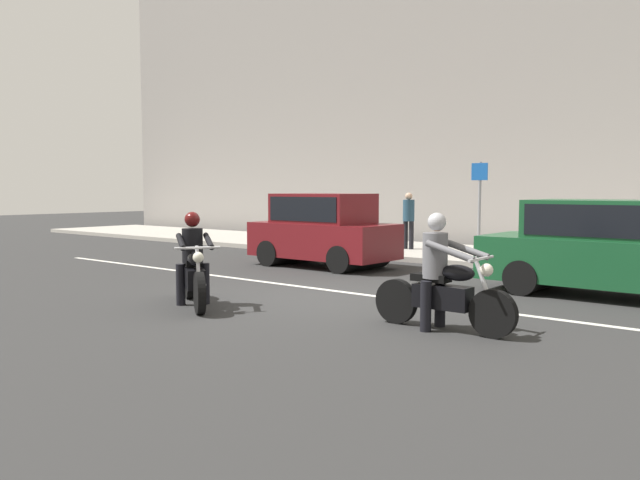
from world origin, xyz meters
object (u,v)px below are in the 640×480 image
at_px(parked_sedan_forest_green, 617,248).
at_px(parked_hatchback_maroon, 323,229).
at_px(street_sign_post, 479,200).
at_px(pedestrian_bystander, 409,216).
at_px(motorcycle_with_rider_black_leather, 194,268).
at_px(motorcycle_with_rider_gray, 442,283).

height_order(parked_sedan_forest_green, parked_hatchback_maroon, parked_hatchback_maroon).
height_order(street_sign_post, pedestrian_bystander, street_sign_post).
height_order(motorcycle_with_rider_black_leather, pedestrian_bystander, pedestrian_bystander).
xyz_separation_m(motorcycle_with_rider_gray, pedestrian_bystander, (-5.78, 8.55, 0.46)).
relative_size(motorcycle_with_rider_black_leather, street_sign_post, 0.76).
bearing_deg(pedestrian_bystander, street_sign_post, -18.10).
relative_size(parked_hatchback_maroon, pedestrian_bystander, 2.16).
distance_m(parked_sedan_forest_green, parked_hatchback_maroon, 6.84).
xyz_separation_m(motorcycle_with_rider_black_leather, parked_sedan_forest_green, (5.12, 5.22, 0.25)).
height_order(motorcycle_with_rider_gray, street_sign_post, street_sign_post).
bearing_deg(motorcycle_with_rider_gray, street_sign_post, 112.16).
bearing_deg(motorcycle_with_rider_gray, pedestrian_bystander, 124.05).
height_order(parked_hatchback_maroon, street_sign_post, street_sign_post).
relative_size(motorcycle_with_rider_gray, street_sign_post, 0.85).
bearing_deg(motorcycle_with_rider_black_leather, parked_sedan_forest_green, 45.54).
bearing_deg(parked_sedan_forest_green, street_sign_post, 141.00).
xyz_separation_m(motorcycle_with_rider_gray, parked_sedan_forest_green, (1.10, 4.26, 0.24)).
bearing_deg(parked_hatchback_maroon, motorcycle_with_rider_black_leather, -72.56).
distance_m(motorcycle_with_rider_black_leather, parked_sedan_forest_green, 7.31).
bearing_deg(motorcycle_with_rider_black_leather, motorcycle_with_rider_gray, 13.46).
distance_m(parked_hatchback_maroon, pedestrian_bystander, 4.06).
distance_m(motorcycle_with_rider_black_leather, parked_hatchback_maroon, 5.73).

